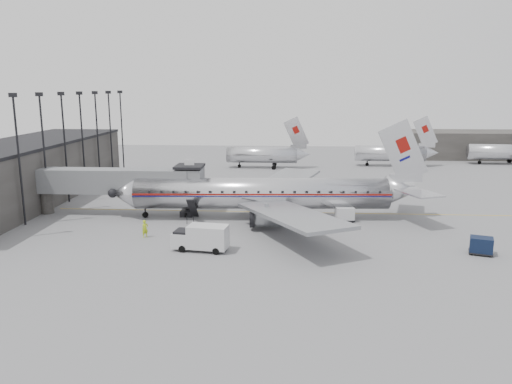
% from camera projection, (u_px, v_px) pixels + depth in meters
% --- Properties ---
extents(ground, '(160.00, 160.00, 0.00)m').
position_uv_depth(ground, '(260.00, 224.00, 58.85)').
color(ground, slate).
rests_on(ground, ground).
extents(terminal, '(12.00, 46.00, 8.00)m').
position_uv_depth(terminal, '(22.00, 173.00, 69.94)').
color(terminal, '#34312F').
rests_on(terminal, ground).
extents(hangar, '(30.00, 12.00, 6.00)m').
position_uv_depth(hangar, '(471.00, 144.00, 113.96)').
color(hangar, '#34312F').
rests_on(hangar, ground).
extents(apron_line, '(60.00, 0.15, 0.01)m').
position_uv_depth(apron_line, '(285.00, 212.00, 64.52)').
color(apron_line, gold).
rests_on(apron_line, ground).
extents(jet_bridge, '(21.00, 6.20, 7.10)m').
position_uv_depth(jet_bridge, '(129.00, 182.00, 62.62)').
color(jet_bridge, '#595B5E').
rests_on(jet_bridge, ground).
extents(floodlight_masts, '(0.90, 42.25, 15.25)m').
position_uv_depth(floodlight_masts, '(74.00, 140.00, 71.56)').
color(floodlight_masts, black).
rests_on(floodlight_masts, ground).
extents(distant_aircraft_near, '(16.39, 3.20, 10.26)m').
position_uv_depth(distant_aircraft_near, '(263.00, 154.00, 99.41)').
color(distant_aircraft_near, silver).
rests_on(distant_aircraft_near, ground).
extents(distant_aircraft_mid, '(16.39, 3.20, 10.26)m').
position_uv_depth(distant_aircraft_mid, '(391.00, 153.00, 101.66)').
color(distant_aircraft_mid, silver).
rests_on(distant_aircraft_mid, ground).
extents(distant_aircraft_far, '(16.39, 3.20, 10.26)m').
position_uv_depth(distant_aircraft_far, '(504.00, 151.00, 104.05)').
color(distant_aircraft_far, silver).
rests_on(distant_aircraft_far, ground).
extents(airliner, '(38.80, 35.88, 12.27)m').
position_uv_depth(airliner, '(268.00, 193.00, 61.13)').
color(airliner, silver).
rests_on(airliner, ground).
extents(service_van, '(5.71, 2.82, 2.58)m').
position_uv_depth(service_van, '(201.00, 237.00, 49.18)').
color(service_van, '#B9B9BB').
rests_on(service_van, ground).
extents(baggage_cart_navy, '(2.57, 2.24, 1.70)m').
position_uv_depth(baggage_cart_navy, '(481.00, 245.00, 48.11)').
color(baggage_cart_navy, black).
rests_on(baggage_cart_navy, ground).
extents(baggage_cart_white, '(2.42, 1.96, 1.74)m').
position_uv_depth(baggage_cart_white, '(345.00, 214.00, 59.97)').
color(baggage_cart_white, silver).
rests_on(baggage_cart_white, ground).
extents(ramp_worker, '(0.82, 0.80, 1.91)m').
position_uv_depth(ramp_worker, '(145.00, 229.00, 53.56)').
color(ramp_worker, '#B1D218').
rests_on(ramp_worker, ground).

